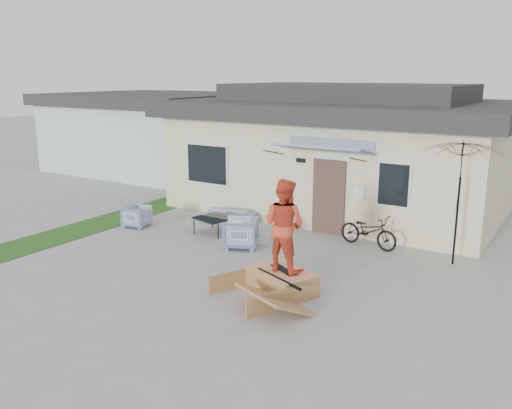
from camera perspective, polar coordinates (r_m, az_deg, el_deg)
The scene contains 13 objects.
ground at distance 12.04m, azimuth -5.84°, elevation -7.57°, with size 90.00×90.00×0.00m, color #979797.
grass_strip at distance 16.85m, azimuth -15.65°, elevation -1.77°, with size 1.40×8.00×0.01m, color #204F19.
house at distance 18.34m, azimuth 9.64°, elevation 5.96°, with size 10.80×8.49×4.10m.
neighbor_house at distance 25.80m, azimuth -10.71°, elevation 7.77°, with size 8.60×7.60×3.50m.
loveseat at distance 16.25m, azimuth -2.54°, elevation -0.78°, with size 1.50×0.44×0.58m, color #3F5598.
armchair_left at distance 16.01m, azimuth -12.58°, elevation -1.13°, with size 0.67×0.63×0.69m, color #3F5598.
armchair_right at distance 13.76m, azimuth -1.64°, elevation -2.88°, with size 0.83×0.78×0.85m, color #3F5598.
coffee_table at distance 15.09m, azimuth -4.39°, elevation -2.19°, with size 0.93×0.93×0.46m, color black.
bicycle at distance 14.06m, azimuth 11.90°, elevation -2.40°, with size 0.57×1.64×1.05m, color black.
patio_umbrella at distance 13.06m, azimuth 20.82°, elevation 1.29°, with size 2.15×2.04×2.20m.
skate_ramp at distance 11.11m, azimuth 2.73°, elevation -8.14°, with size 1.34×1.79×0.45m, color #9B6C3E, non-canonical shape.
skateboard at distance 11.04m, azimuth 2.93°, elevation -6.90°, with size 0.76×0.19×0.05m, color black.
skater at distance 10.74m, azimuth 2.99°, elevation -2.06°, with size 0.92×0.71×1.89m, color #D5462A.
Camera 1 is at (6.99, -8.79, 4.36)m, focal length 37.55 mm.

